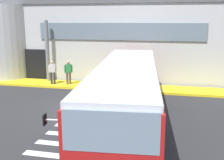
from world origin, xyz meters
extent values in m
cube|color=#2B2B2D|center=(0.00, 0.00, -0.01)|extent=(80.00, 90.00, 0.02)
cube|color=silver|center=(2.00, -5.10, 0.00)|extent=(4.40, 0.36, 0.01)
cube|color=silver|center=(2.00, -4.20, 0.00)|extent=(4.40, 0.36, 0.01)
cube|color=silver|center=(2.00, -3.30, 0.00)|extent=(4.40, 0.36, 0.01)
cube|color=silver|center=(2.00, -2.40, 0.00)|extent=(4.40, 0.36, 0.01)
cube|color=#B7B7BC|center=(0.00, 12.00, 2.86)|extent=(17.87, 12.00, 5.73)
cube|color=#56565B|center=(0.00, 12.00, 5.88)|extent=(18.07, 12.20, 0.30)
cylinder|color=#B7B7BC|center=(-8.43, 6.50, 2.86)|extent=(4.40, 4.40, 5.73)
cube|color=black|center=(-5.43, 5.95, 1.20)|extent=(1.80, 0.16, 2.40)
cube|color=slate|center=(1.00, 5.96, 3.80)|extent=(11.87, 0.10, 1.20)
cube|color=yellow|center=(0.00, 4.80, 0.07)|extent=(21.87, 2.00, 0.15)
cylinder|color=slate|center=(-4.22, 5.40, 2.37)|extent=(0.28, 0.28, 4.43)
cube|color=red|center=(2.86, -1.36, 1.42)|extent=(3.74, 12.14, 2.15)
cube|color=silver|center=(2.86, -1.36, 0.62)|extent=(3.79, 12.19, 0.55)
cube|color=silver|center=(2.86, -1.36, 2.60)|extent=(3.62, 11.93, 0.20)
cube|color=gray|center=(3.46, -7.25, 2.02)|extent=(2.35, 0.36, 1.05)
cube|color=gray|center=(4.12, -0.93, 1.92)|extent=(1.13, 10.69, 0.95)
cube|color=gray|center=(1.54, -1.19, 1.92)|extent=(1.13, 10.69, 0.95)
cube|color=black|center=(3.46, -7.25, 2.38)|extent=(2.15, 0.32, 0.28)
cylinder|color=#B7B7BF|center=(1.95, -7.20, 2.17)|extent=(0.40, 0.09, 0.05)
cube|color=black|center=(1.75, -7.22, 2.17)|extent=(0.06, 0.20, 0.28)
cylinder|color=black|center=(4.45, -5.39, 0.50)|extent=(0.40, 1.03, 1.00)
cylinder|color=black|center=(2.11, -5.63, 0.50)|extent=(0.40, 1.03, 1.00)
cylinder|color=black|center=(3.75, 1.52, 0.50)|extent=(0.40, 1.03, 1.00)
cylinder|color=black|center=(1.41, 1.28, 0.50)|extent=(0.40, 1.03, 1.00)
cylinder|color=black|center=(3.62, 2.81, 0.50)|extent=(0.40, 1.03, 1.00)
cylinder|color=black|center=(1.28, 2.57, 0.50)|extent=(0.40, 1.03, 1.00)
cylinder|color=#2D2D33|center=(-3.32, 4.44, 0.57)|extent=(0.15, 0.15, 0.85)
cylinder|color=#2D2D33|center=(-3.52, 4.40, 0.57)|extent=(0.15, 0.15, 0.85)
cube|color=silver|center=(-3.42, 4.42, 1.29)|extent=(0.42, 0.29, 0.58)
sphere|color=tan|center=(-3.42, 4.42, 1.71)|extent=(0.23, 0.23, 0.23)
cylinder|color=silver|center=(-3.18, 4.48, 1.24)|extent=(0.09, 0.09, 0.55)
cylinder|color=silver|center=(-3.67, 4.37, 1.24)|extent=(0.09, 0.09, 0.55)
cube|color=black|center=(-3.46, 4.59, 1.27)|extent=(0.33, 0.24, 0.44)
cylinder|color=#4C4233|center=(-2.24, 4.69, 0.57)|extent=(0.15, 0.15, 0.85)
cylinder|color=#4C4233|center=(-2.41, 4.58, 0.57)|extent=(0.15, 0.15, 0.85)
cube|color=#338C4C|center=(-2.32, 4.64, 1.29)|extent=(0.44, 0.39, 0.58)
sphere|color=tan|center=(-2.32, 4.64, 1.71)|extent=(0.23, 0.23, 0.23)
cylinder|color=#338C4C|center=(-2.11, 4.77, 1.24)|extent=(0.09, 0.09, 0.55)
cylinder|color=#338C4C|center=(-2.53, 4.50, 1.24)|extent=(0.09, 0.09, 0.55)
camera|label=1|loc=(4.84, -13.24, 4.64)|focal=44.22mm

